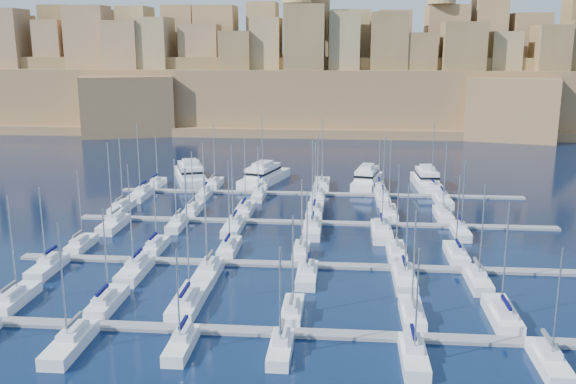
# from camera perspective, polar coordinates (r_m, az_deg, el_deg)

# --- Properties ---
(ground) EXTENTS (600.00, 600.00, 0.00)m
(ground) POSITION_cam_1_polar(r_m,az_deg,el_deg) (103.56, 1.99, -4.36)
(ground) COLOR black
(ground) RESTS_ON ground
(pontoon_near) EXTENTS (84.00, 2.00, 0.40)m
(pontoon_near) POSITION_cam_1_polar(r_m,az_deg,el_deg) (71.87, 0.47, -12.41)
(pontoon_near) COLOR slate
(pontoon_near) RESTS_ON ground
(pontoon_mid_near) EXTENTS (84.00, 2.00, 0.40)m
(pontoon_mid_near) POSITION_cam_1_polar(r_m,az_deg,el_deg) (92.14, 1.58, -6.50)
(pontoon_mid_near) COLOR slate
(pontoon_mid_near) RESTS_ON ground
(pontoon_mid_far) EXTENTS (84.00, 2.00, 0.40)m
(pontoon_mid_far) POSITION_cam_1_polar(r_m,az_deg,el_deg) (113.06, 2.27, -2.74)
(pontoon_mid_far) COLOR slate
(pontoon_mid_far) RESTS_ON ground
(pontoon_far) EXTENTS (84.00, 2.00, 0.40)m
(pontoon_far) POSITION_cam_1_polar(r_m,az_deg,el_deg) (134.33, 2.74, -0.16)
(pontoon_far) COLOR slate
(pontoon_far) RESTS_ON ground
(sailboat_0) EXTENTS (2.67, 8.90, 13.84)m
(sailboat_0) POSITION_cam_1_polar(r_m,az_deg,el_deg) (86.01, -23.10, -8.69)
(sailboat_0) COLOR white
(sailboat_0) RESTS_ON ground
(sailboat_1) EXTENTS (2.63, 8.76, 12.55)m
(sailboat_1) POSITION_cam_1_polar(r_m,az_deg,el_deg) (81.26, -15.79, -9.39)
(sailboat_1) COLOR white
(sailboat_1) RESTS_ON ground
(sailboat_2) EXTENTS (3.23, 10.77, 17.37)m
(sailboat_2) POSITION_cam_1_polar(r_m,az_deg,el_deg) (79.28, -8.84, -9.57)
(sailboat_2) COLOR white
(sailboat_2) RESTS_ON ground
(sailboat_3) EXTENTS (2.31, 7.69, 12.37)m
(sailboat_3) POSITION_cam_1_polar(r_m,az_deg,el_deg) (75.98, 0.39, -10.50)
(sailboat_3) COLOR white
(sailboat_3) RESTS_ON ground
(sailboat_4) EXTENTS (2.55, 8.50, 13.23)m
(sailboat_4) POSITION_cam_1_polar(r_m,az_deg,el_deg) (76.57, 10.96, -10.56)
(sailboat_4) COLOR white
(sailboat_4) RESTS_ON ground
(sailboat_5) EXTENTS (2.92, 9.72, 14.10)m
(sailboat_5) POSITION_cam_1_polar(r_m,az_deg,el_deg) (78.86, 18.49, -10.29)
(sailboat_5) COLOR white
(sailboat_5) RESTS_ON ground
(sailboat_7) EXTENTS (2.82, 9.39, 14.23)m
(sailboat_7) POSITION_cam_1_polar(r_m,az_deg,el_deg) (72.10, -18.79, -12.60)
(sailboat_7) COLOR white
(sailboat_7) RESTS_ON ground
(sailboat_8) EXTENTS (2.30, 7.66, 11.51)m
(sailboat_8) POSITION_cam_1_polar(r_m,az_deg,el_deg) (69.20, -9.45, -13.20)
(sailboat_8) COLOR white
(sailboat_8) RESTS_ON ground
(sailboat_9) EXTENTS (2.28, 7.61, 12.07)m
(sailboat_9) POSITION_cam_1_polar(r_m,az_deg,el_deg) (67.51, -0.64, -13.71)
(sailboat_9) COLOR white
(sailboat_9) RESTS_ON ground
(sailboat_10) EXTENTS (2.53, 8.45, 12.45)m
(sailboat_10) POSITION_cam_1_polar(r_m,az_deg,el_deg) (67.27, 11.10, -14.08)
(sailboat_10) COLOR white
(sailboat_10) RESTS_ON ground
(sailboat_11) EXTENTS (2.54, 8.47, 12.89)m
(sailboat_11) POSITION_cam_1_polar(r_m,az_deg,el_deg) (69.93, 22.21, -13.75)
(sailboat_11) COLOR white
(sailboat_11) RESTS_ON ground
(sailboat_12) EXTENTS (2.42, 8.07, 12.71)m
(sailboat_12) POSITION_cam_1_polar(r_m,az_deg,el_deg) (104.55, -17.89, -4.43)
(sailboat_12) COLOR white
(sailboat_12) RESTS_ON ground
(sailboat_13) EXTENTS (2.40, 7.99, 11.16)m
(sailboat_13) POSITION_cam_1_polar(r_m,az_deg,el_deg) (100.57, -11.67, -4.76)
(sailboat_13) COLOR white
(sailboat_13) RESTS_ON ground
(sailboat_14) EXTENTS (2.58, 8.58, 14.33)m
(sailboat_14) POSITION_cam_1_polar(r_m,az_deg,el_deg) (98.22, -5.25, -4.94)
(sailboat_14) COLOR white
(sailboat_14) RESTS_ON ground
(sailboat_15) EXTENTS (2.30, 7.68, 11.93)m
(sailboat_15) POSITION_cam_1_polar(r_m,az_deg,el_deg) (96.50, 1.20, -5.24)
(sailboat_15) COLOR white
(sailboat_15) RESTS_ON ground
(sailboat_16) EXTENTS (2.64, 8.81, 14.24)m
(sailboat_16) POSITION_cam_1_polar(r_m,az_deg,el_deg) (97.15, 9.60, -5.29)
(sailboat_16) COLOR white
(sailboat_16) RESTS_ON ground
(sailboat_17) EXTENTS (2.70, 9.01, 12.84)m
(sailboat_17) POSITION_cam_1_polar(r_m,az_deg,el_deg) (98.36, 14.72, -5.32)
(sailboat_17) COLOR white
(sailboat_17) RESTS_ON ground
(sailboat_18) EXTENTS (2.68, 8.93, 12.48)m
(sailboat_18) POSITION_cam_1_polar(r_m,az_deg,el_deg) (95.92, -20.56, -6.23)
(sailboat_18) COLOR white
(sailboat_18) RESTS_ON ground
(sailboat_19) EXTENTS (2.89, 9.64, 15.90)m
(sailboat_19) POSITION_cam_1_polar(r_m,az_deg,el_deg) (90.95, -13.44, -6.76)
(sailboat_19) COLOR white
(sailboat_19) RESTS_ON ground
(sailboat_20) EXTENTS (2.84, 9.48, 14.22)m
(sailboat_20) POSITION_cam_1_polar(r_m,az_deg,el_deg) (88.40, -7.11, -7.09)
(sailboat_20) COLOR white
(sailboat_20) RESTS_ON ground
(sailboat_21) EXTENTS (2.64, 8.81, 12.59)m
(sailboat_21) POSITION_cam_1_polar(r_m,az_deg,el_deg) (86.97, 1.70, -7.35)
(sailboat_21) COLOR white
(sailboat_21) RESTS_ON ground
(sailboat_22) EXTENTS (2.81, 9.36, 13.86)m
(sailboat_22) POSITION_cam_1_polar(r_m,az_deg,el_deg) (86.98, 10.30, -7.56)
(sailboat_22) COLOR white
(sailboat_22) RESTS_ON ground
(sailboat_23) EXTENTS (2.58, 8.60, 14.06)m
(sailboat_23) POSITION_cam_1_polar(r_m,az_deg,el_deg) (88.75, 16.51, -7.48)
(sailboat_23) COLOR white
(sailboat_23) RESTS_ON ground
(sailboat_24) EXTENTS (2.73, 9.10, 14.21)m
(sailboat_24) POSITION_cam_1_polar(r_m,az_deg,el_deg) (125.17, -14.54, -1.32)
(sailboat_24) COLOR white
(sailboat_24) RESTS_ON ground
(sailboat_25) EXTENTS (2.37, 7.90, 11.90)m
(sailboat_25) POSITION_cam_1_polar(r_m,az_deg,el_deg) (120.75, -8.47, -1.58)
(sailboat_25) COLOR white
(sailboat_25) RESTS_ON ground
(sailboat_26) EXTENTS (2.97, 9.91, 14.83)m
(sailboat_26) POSITION_cam_1_polar(r_m,az_deg,el_deg) (119.81, -3.84, -1.56)
(sailboat_26) COLOR white
(sailboat_26) RESTS_ON ground
(sailboat_27) EXTENTS (2.91, 9.69, 13.80)m
(sailboat_27) POSITION_cam_1_polar(r_m,az_deg,el_deg) (118.43, 2.39, -1.72)
(sailboat_27) COLOR white
(sailboat_27) RESTS_ON ground
(sailboat_28) EXTENTS (2.89, 9.63, 14.36)m
(sailboat_28) POSITION_cam_1_polar(r_m,az_deg,el_deg) (118.58, 8.95, -1.85)
(sailboat_28) COLOR white
(sailboat_28) RESTS_ON ground
(sailboat_29) EXTENTS (2.74, 9.13, 13.22)m
(sailboat_29) POSITION_cam_1_polar(r_m,az_deg,el_deg) (119.43, 13.63, -1.97)
(sailboat_29) COLOR white
(sailboat_29) RESTS_ON ground
(sailboat_30) EXTENTS (2.93, 9.78, 15.33)m
(sailboat_30) POSITION_cam_1_polar(r_m,az_deg,el_deg) (114.19, -15.22, -2.75)
(sailboat_30) COLOR white
(sailboat_30) RESTS_ON ground
(sailboat_31) EXTENTS (2.34, 7.82, 12.45)m
(sailboat_31) POSITION_cam_1_polar(r_m,az_deg,el_deg) (111.84, -9.82, -2.83)
(sailboat_31) COLOR white
(sailboat_31) RESTS_ON ground
(sailboat_32) EXTENTS (2.85, 9.51, 15.17)m
(sailboat_32) POSITION_cam_1_polar(r_m,az_deg,el_deg) (108.94, -4.86, -3.09)
(sailboat_32) COLOR white
(sailboat_32) RESTS_ON ground
(sailboat_33) EXTENTS (2.94, 9.80, 16.11)m
(sailboat_33) POSITION_cam_1_polar(r_m,az_deg,el_deg) (107.36, 2.17, -3.29)
(sailboat_33) COLOR white
(sailboat_33) RESTS_ON ground
(sailboat_34) EXTENTS (3.21, 10.71, 16.53)m
(sailboat_34) POSITION_cam_1_polar(r_m,az_deg,el_deg) (106.99, 8.31, -3.48)
(sailboat_34) COLOR white
(sailboat_34) RESTS_ON ground
(sailboat_35) EXTENTS (2.45, 8.17, 13.08)m
(sailboat_35) POSITION_cam_1_polar(r_m,az_deg,el_deg) (109.75, 15.09, -3.41)
(sailboat_35) COLOR white
(sailboat_35) RESTS_ON ground
(sailboat_36) EXTENTS (2.34, 7.79, 11.62)m
(sailboat_36) POSITION_cam_1_polar(r_m,az_deg,el_deg) (144.76, -11.57, 0.77)
(sailboat_36) COLOR white
(sailboat_36) RESTS_ON ground
(sailboat_37) EXTENTS (2.70, 8.99, 14.25)m
(sailboat_37) POSITION_cam_1_polar(r_m,az_deg,el_deg) (142.22, -6.57, 0.75)
(sailboat_37) COLOR white
(sailboat_37) RESTS_ON ground
(sailboat_38) EXTENTS (3.06, 10.22, 16.33)m
(sailboat_38) POSITION_cam_1_polar(r_m,az_deg,el_deg) (141.06, -2.31, 0.73)
(sailboat_38) COLOR white
(sailboat_38) RESTS_ON ground
(sailboat_39) EXTENTS (3.24, 10.80, 15.62)m
(sailboat_39) POSITION_cam_1_polar(r_m,az_deg,el_deg) (140.29, 3.02, 0.66)
(sailboat_39) COLOR white
(sailboat_39) RESTS_ON ground
(sailboat_40) EXTENTS (2.52, 8.42, 11.74)m
(sailboat_40) POSITION_cam_1_polar(r_m,az_deg,el_deg) (139.28, 8.06, 0.43)
(sailboat_40) COLOR white
(sailboat_40) RESTS_ON ground
(sailboat_41) EXTENTS (2.57, 8.58, 14.90)m
(sailboat_41) POSITION_cam_1_polar(r_m,az_deg,el_deg) (140.41, 12.64, 0.35)
(sailboat_41) COLOR white
(sailboat_41) RESTS_ON ground
(sailboat_42) EXTENTS (2.96, 9.88, 15.90)m
(sailboat_42) POSITION_cam_1_polar(r_m,az_deg,el_deg) (134.93, -12.91, -0.18)
(sailboat_42) COLOR white
(sailboat_42) RESTS_ON ground
(sailboat_43) EXTENTS (2.15, 7.16, 11.69)m
(sailboat_43) POSITION_cam_1_polar(r_m,az_deg,el_deg) (132.83, -7.44, -0.18)
(sailboat_43) COLOR white
(sailboat_43) RESTS_ON ground
(sailboat_44) EXTENTS (2.25, 7.50, 11.31)m
(sailboat_44) POSITION_cam_1_polar(r_m,az_deg,el_deg) (130.72, -2.63, -0.31)
(sailboat_44) COLOR white
(sailboat_44) RESTS_ON ground
(sailboat_45) EXTENTS (2.75, 9.17, 13.73)m
(sailboat_45) POSITION_cam_1_polar(r_m,az_deg,el_deg) (128.88, 2.65, -0.49)
(sailboat_45) COLOR white
(sailboat_45) RESTS_ON ground
(sailboat_46) EXTENTS (2.64, 8.81, 13.62)m
(sailboat_46) POSITION_cam_1_polar(r_m,az_deg,el_deg) (129.20, 8.44, -0.59)
(sailboat_46) COLOR white
(sailboat_46) RESTS_ON ground
(sailboat_47) EXTENTS (2.94, 9.79, 13.21)m
(sailboat_47) POSITION_cam_1_polar(r_m,az_deg,el_deg) (129.97, 13.61, -0.73)
(sailboat_47) COLOR white
(sailboat_47) RESTS_ON ground
(motor_yacht_a) EXTENTS (11.85, 20.13, 5.25)m
(motor_yacht_a) POSITION_cam_1_polar(r_m,az_deg,el_deg) (148.62, -8.67, 1.61)
(motor_yacht_a) COLOR white
(motor_yacht_a) RESTS_ON ground
(motor_yacht_b) EXTENTS (10.38, 19.23, 5.25)m
(motor_yacht_b) POSITION_cam_1_polar(r_m,az_deg,el_deg) (145.13, -2.16, 1.48)
(motor_yacht_b) COLOR white
(motor_yacht_b) RESTS_ON ground
(motor_yacht_c) EXTENTS (7.68, 16.16, 5.25)m
(motor_yacht_c) POSITION_cam_1_polar(r_m,az_deg,el_deg) (142.74, 7.04, 1.19)
(motor_yacht_c) COLOR white
(motor_yacht_c) RESTS_ON ground
(motor_yacht_d) EXTENTS (5.37, 15.84, 5.25)m
(motor_yacht_d) POSITION_cam_1_polar(r_m,az_deg,el_deg) (143.83, 12.18, 1.08)
(motor_yacht_d) COLOR white
(motor_yacht_d) RESTS_ON ground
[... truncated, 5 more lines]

